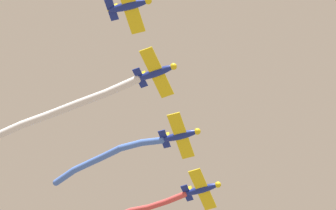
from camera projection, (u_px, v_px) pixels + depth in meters
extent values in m
ellipsoid|color=navy|center=(129.00, 6.00, 72.23)|extent=(3.57, 3.46, 0.84)
sphere|color=yellow|center=(148.00, 1.00, 71.95)|extent=(1.02, 1.02, 0.72)
ellipsoid|color=black|center=(134.00, 3.00, 72.42)|extent=(1.14, 1.12, 0.45)
cube|color=yellow|center=(130.00, 6.00, 72.12)|extent=(5.17, 5.32, 0.11)
cube|color=navy|center=(112.00, 10.00, 72.54)|extent=(2.19, 2.24, 0.09)
cube|color=yellow|center=(113.00, 7.00, 72.90)|extent=(0.76, 0.73, 1.16)
ellipsoid|color=navy|center=(156.00, 73.00, 76.68)|extent=(3.81, 3.15, 0.84)
sphere|color=yellow|center=(173.00, 66.00, 76.28)|extent=(1.01, 1.01, 0.72)
ellipsoid|color=black|center=(160.00, 70.00, 76.84)|extent=(1.16, 1.07, 0.45)
cube|color=yellow|center=(157.00, 73.00, 76.56)|extent=(4.73, 5.66, 0.11)
cube|color=navy|center=(140.00, 78.00, 77.10)|extent=(2.04, 2.35, 0.09)
cube|color=yellow|center=(141.00, 75.00, 77.45)|extent=(0.82, 0.65, 1.16)
cylinder|color=white|center=(121.00, 86.00, 77.28)|extent=(3.49, 2.73, 1.30)
cylinder|color=white|center=(91.00, 99.00, 77.95)|extent=(3.33, 2.61, 1.01)
cylinder|color=white|center=(64.00, 109.00, 78.85)|extent=(3.16, 2.42, 1.03)
cylinder|color=white|center=(36.00, 119.00, 79.43)|extent=(3.26, 2.80, 1.31)
cylinder|color=white|center=(8.00, 131.00, 79.74)|extent=(3.26, 2.57, 1.32)
sphere|color=white|center=(137.00, 79.00, 77.06)|extent=(0.83, 0.83, 0.83)
sphere|color=white|center=(106.00, 93.00, 77.50)|extent=(0.83, 0.83, 0.83)
sphere|color=white|center=(77.00, 104.00, 78.40)|extent=(0.83, 0.83, 0.83)
sphere|color=white|center=(51.00, 114.00, 79.29)|extent=(0.83, 0.83, 0.83)
sphere|color=white|center=(22.00, 125.00, 79.56)|extent=(0.83, 0.83, 0.83)
ellipsoid|color=navy|center=(180.00, 136.00, 80.63)|extent=(3.63, 3.40, 0.84)
sphere|color=yellow|center=(197.00, 131.00, 80.32)|extent=(1.01, 1.01, 0.72)
ellipsoid|color=black|center=(184.00, 133.00, 80.81)|extent=(1.14, 1.11, 0.45)
cube|color=yellow|center=(181.00, 136.00, 80.51)|extent=(5.08, 5.40, 0.11)
cube|color=navy|center=(164.00, 139.00, 80.96)|extent=(2.16, 2.27, 0.09)
cube|color=yellow|center=(165.00, 136.00, 81.32)|extent=(0.77, 0.71, 1.16)
cylinder|color=#4C75DB|center=(151.00, 142.00, 81.12)|extent=(2.14, 2.12, 1.00)
cylinder|color=#4C75DB|center=(131.00, 145.00, 81.34)|extent=(2.28, 2.21, 1.13)
cylinder|color=#4C75DB|center=(112.00, 152.00, 81.78)|extent=(2.43, 1.62, 0.96)
cylinder|color=#4C75DB|center=(97.00, 160.00, 82.57)|extent=(2.15, 1.53, 0.94)
cylinder|color=#4C75DB|center=(82.00, 167.00, 83.16)|extent=(2.16, 1.66, 0.83)
cylinder|color=#4C75DB|center=(65.00, 176.00, 83.62)|extent=(2.70, 1.68, 1.16)
sphere|color=#4C75DB|center=(161.00, 140.00, 80.91)|extent=(0.73, 0.73, 0.73)
sphere|color=#4C75DB|center=(142.00, 143.00, 81.33)|extent=(0.73, 0.73, 0.73)
sphere|color=#4C75DB|center=(120.00, 148.00, 81.35)|extent=(0.73, 0.73, 0.73)
sphere|color=#4C75DB|center=(104.00, 156.00, 82.21)|extent=(0.73, 0.73, 0.73)
sphere|color=#4C75DB|center=(89.00, 163.00, 82.93)|extent=(0.73, 0.73, 0.73)
sphere|color=#4C75DB|center=(74.00, 170.00, 83.39)|extent=(0.73, 0.73, 0.73)
sphere|color=#4C75DB|center=(56.00, 183.00, 83.84)|extent=(0.73, 0.73, 0.73)
ellipsoid|color=navy|center=(201.00, 189.00, 85.08)|extent=(3.76, 3.24, 0.84)
sphere|color=yellow|center=(218.00, 185.00, 84.71)|extent=(1.01, 1.01, 0.72)
ellipsoid|color=black|center=(206.00, 186.00, 85.25)|extent=(1.16, 1.08, 0.45)
cube|color=yellow|center=(203.00, 190.00, 84.96)|extent=(4.85, 5.57, 0.11)
cube|color=navy|center=(187.00, 193.00, 85.47)|extent=(2.08, 2.33, 0.09)
cube|color=yellow|center=(188.00, 190.00, 85.82)|extent=(0.80, 0.67, 1.16)
cylinder|color=#DB4C4C|center=(176.00, 198.00, 85.88)|extent=(2.49, 1.66, 0.98)
cylinder|color=#DB4C4C|center=(157.00, 204.00, 86.68)|extent=(2.43, 1.91, 0.84)
cylinder|color=#DB4C4C|center=(139.00, 209.00, 87.45)|extent=(2.37, 1.85, 1.22)
sphere|color=#DB4C4C|center=(184.00, 194.00, 85.43)|extent=(0.68, 0.68, 0.68)
sphere|color=#DB4C4C|center=(167.00, 201.00, 86.34)|extent=(0.68, 0.68, 0.68)
sphere|color=#DB4C4C|center=(148.00, 207.00, 87.01)|extent=(0.68, 0.68, 0.68)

